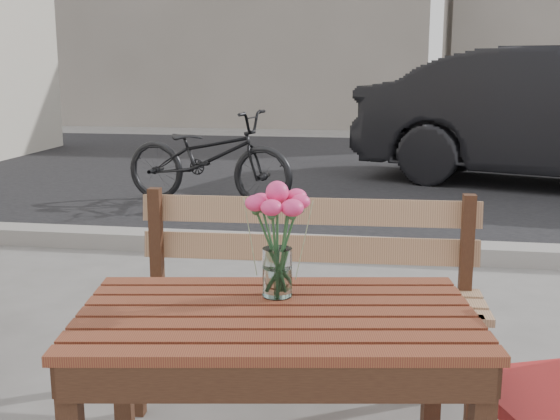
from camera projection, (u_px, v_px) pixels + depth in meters
The scene contains 5 objects.
street at pixel (352, 197), 6.97m from camera, with size 30.00×8.12×0.12m.
main_table at pixel (277, 348), 1.95m from camera, with size 1.18×0.80×0.67m.
main_bench at pixel (306, 273), 2.79m from camera, with size 1.40×0.48×0.86m.
main_vase at pixel (277, 226), 2.01m from camera, with size 0.19×0.19×0.34m.
bicycle at pixel (208, 157), 6.75m from camera, with size 0.60×1.73×0.91m, color black.
Camera 1 is at (0.39, -1.81, 1.34)m, focal length 45.00 mm.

